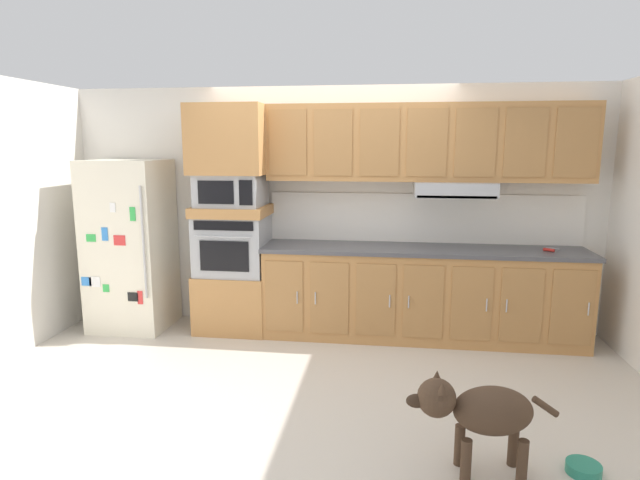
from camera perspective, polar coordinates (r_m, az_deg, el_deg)
ground_plane at (r=4.80m, az=-0.30°, el=-13.10°), size 9.60×9.60×0.00m
back_kitchen_wall at (r=5.55m, az=1.30°, el=3.49°), size 6.20×0.12×2.50m
side_panel_left at (r=5.58m, az=-30.10°, el=2.14°), size 0.12×7.10×2.50m
refrigerator at (r=5.81m, az=-19.93°, el=-0.52°), size 0.76×0.73×1.76m
oven_base_cabinet at (r=5.60m, az=-9.27°, el=-6.53°), size 0.74×0.62×0.60m
built_in_oven at (r=5.45m, az=-9.46°, el=-0.49°), size 0.70×0.62×0.60m
appliance_mid_shelf at (r=5.40m, az=-9.56°, el=3.16°), size 0.74×0.62×0.10m
microwave at (r=5.38m, az=-9.63°, el=5.38°), size 0.64×0.54×0.32m
appliance_upper_cabinet at (r=5.36m, az=-9.79°, el=10.71°), size 0.74×0.62×0.68m
lower_cabinet_run at (r=5.33m, az=10.96°, el=-5.88°), size 3.10×0.63×0.88m
countertop_slab at (r=5.22m, az=11.13°, el=-1.02°), size 3.14×0.64×0.04m
backsplash_panel at (r=5.46m, az=11.06°, el=2.35°), size 3.14×0.02×0.50m
upper_cabinet_with_hood at (r=5.25m, az=11.63°, el=10.05°), size 3.10×0.48×0.88m
screwdriver at (r=5.39m, az=23.70°, el=-0.98°), size 0.16×0.17×0.03m
dog at (r=3.32m, az=16.94°, el=-17.34°), size 0.89×0.33×0.61m
dog_food_bowl at (r=3.71m, az=26.76°, el=-21.30°), size 0.20×0.20×0.06m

